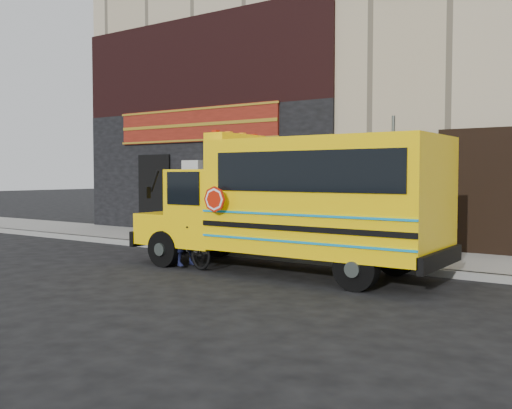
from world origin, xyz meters
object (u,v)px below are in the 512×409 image
object	(u,v)px
sign_pole	(392,186)
school_bus	(297,200)
cyclist	(186,230)
bicycle	(186,245)

from	to	relation	value
sign_pole	school_bus	bearing A→B (deg)	-135.04
sign_pole	cyclist	size ratio (longest dim) A/B	1.99
bicycle	sign_pole	bearing A→B (deg)	-48.89
bicycle	cyclist	distance (m)	0.32
bicycle	school_bus	bearing A→B (deg)	-61.24
sign_pole	bicycle	bearing A→B (deg)	-149.98
sign_pole	cyclist	bearing A→B (deg)	-150.19
sign_pole	cyclist	world-z (taller)	sign_pole
cyclist	school_bus	bearing A→B (deg)	-59.51
cyclist	bicycle	bearing A→B (deg)	-178.14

